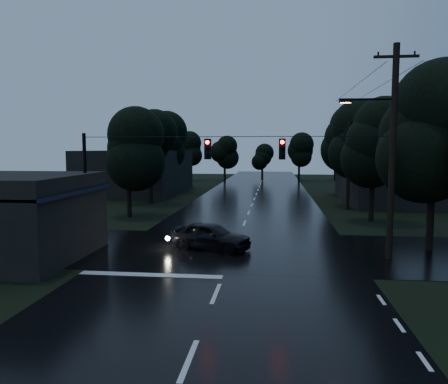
# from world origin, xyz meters

# --- Properties ---
(ground) EXTENTS (160.00, 160.00, 0.00)m
(ground) POSITION_xyz_m (0.00, 0.00, 0.00)
(ground) COLOR black
(ground) RESTS_ON ground
(main_road) EXTENTS (12.00, 120.00, 0.02)m
(main_road) POSITION_xyz_m (0.00, 30.00, 0.00)
(main_road) COLOR black
(main_road) RESTS_ON ground
(cross_street) EXTENTS (60.00, 9.00, 0.02)m
(cross_street) POSITION_xyz_m (0.00, 12.00, 0.00)
(cross_street) COLOR black
(cross_street) RESTS_ON ground
(building_far_right) EXTENTS (10.00, 14.00, 4.40)m
(building_far_right) POSITION_xyz_m (14.00, 34.00, 2.20)
(building_far_right) COLOR black
(building_far_right) RESTS_ON ground
(building_far_left) EXTENTS (10.00, 16.00, 5.00)m
(building_far_left) POSITION_xyz_m (-14.00, 40.00, 2.50)
(building_far_left) COLOR black
(building_far_left) RESTS_ON ground
(utility_pole_main) EXTENTS (3.50, 0.30, 10.00)m
(utility_pole_main) POSITION_xyz_m (7.41, 11.00, 5.26)
(utility_pole_main) COLOR black
(utility_pole_main) RESTS_ON ground
(utility_pole_far) EXTENTS (2.00, 0.30, 7.50)m
(utility_pole_far) POSITION_xyz_m (8.30, 28.00, 3.88)
(utility_pole_far) COLOR black
(utility_pole_far) RESTS_ON ground
(anchor_pole_left) EXTENTS (0.18, 0.18, 6.00)m
(anchor_pole_left) POSITION_xyz_m (-7.50, 11.00, 3.00)
(anchor_pole_left) COLOR black
(anchor_pole_left) RESTS_ON ground
(span_signals) EXTENTS (15.00, 0.37, 1.12)m
(span_signals) POSITION_xyz_m (0.56, 10.99, 5.24)
(span_signals) COLOR black
(span_signals) RESTS_ON ground
(tree_corner_near) EXTENTS (4.48, 4.48, 9.44)m
(tree_corner_near) POSITION_xyz_m (10.00, 13.00, 5.99)
(tree_corner_near) COLOR black
(tree_corner_near) RESTS_ON ground
(tree_left_a) EXTENTS (3.92, 3.92, 8.26)m
(tree_left_a) POSITION_xyz_m (-9.00, 22.00, 5.24)
(tree_left_a) COLOR black
(tree_left_a) RESTS_ON ground
(tree_left_b) EXTENTS (4.20, 4.20, 8.85)m
(tree_left_b) POSITION_xyz_m (-9.60, 30.00, 5.62)
(tree_left_b) COLOR black
(tree_left_b) RESTS_ON ground
(tree_left_c) EXTENTS (4.48, 4.48, 9.44)m
(tree_left_c) POSITION_xyz_m (-10.20, 40.00, 5.99)
(tree_left_c) COLOR black
(tree_left_c) RESTS_ON ground
(tree_right_a) EXTENTS (4.20, 4.20, 8.85)m
(tree_right_a) POSITION_xyz_m (9.00, 22.00, 5.62)
(tree_right_a) COLOR black
(tree_right_a) RESTS_ON ground
(tree_right_b) EXTENTS (4.48, 4.48, 9.44)m
(tree_right_b) POSITION_xyz_m (9.60, 30.00, 5.99)
(tree_right_b) COLOR black
(tree_right_b) RESTS_ON ground
(tree_right_c) EXTENTS (4.76, 4.76, 10.03)m
(tree_right_c) POSITION_xyz_m (10.20, 40.00, 6.37)
(tree_right_c) COLOR black
(tree_right_c) RESTS_ON ground
(car) EXTENTS (4.54, 2.92, 1.44)m
(car) POSITION_xyz_m (-1.21, 11.89, 0.72)
(car) COLOR black
(car) RESTS_ON ground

